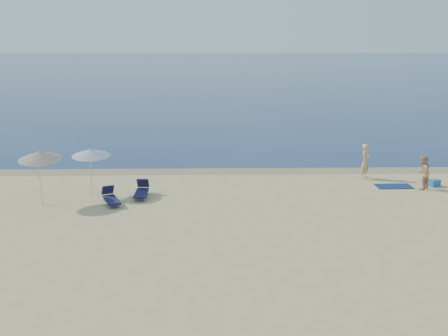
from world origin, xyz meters
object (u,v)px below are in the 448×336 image
(person_left, at_px, (366,161))
(blue_cooler, at_px, (435,183))
(person_right, at_px, (423,172))
(umbrella_near, at_px, (91,153))

(person_left, xyz_separation_m, blue_cooler, (2.93, -1.52, -0.72))
(person_right, height_order, umbrella_near, umbrella_near)
(person_right, bearing_deg, person_left, -88.75)
(person_right, relative_size, umbrella_near, 0.73)
(person_right, xyz_separation_m, umbrella_near, (-15.21, -0.41, 1.11))
(person_left, height_order, person_right, person_left)
(umbrella_near, bearing_deg, person_left, 5.74)
(person_right, xyz_separation_m, blue_cooler, (0.80, 0.47, -0.64))
(person_left, relative_size, person_right, 1.09)
(umbrella_near, bearing_deg, blue_cooler, -1.52)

